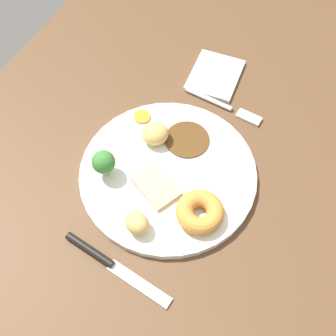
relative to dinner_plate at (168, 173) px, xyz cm
name	(u,v)px	position (x,y,z in cm)	size (l,w,h in cm)	color
dining_table	(183,176)	(-2.10, 1.89, -2.50)	(120.00, 84.00, 3.60)	brown
dinner_plate	(168,173)	(0.00, 0.00, 0.00)	(29.09, 29.09, 1.40)	white
gravy_pool	(187,139)	(-7.07, 0.11, 0.85)	(7.66, 7.66, 0.30)	#563819
meat_slice_main	(156,186)	(3.54, -0.30, 1.10)	(7.35, 5.07, 0.80)	tan
yorkshire_pudding	(200,212)	(5.00, 7.91, 2.07)	(7.42, 7.42, 2.75)	#C68938
roast_potato_left	(137,223)	(10.98, 0.39, 2.39)	(4.03, 3.38, 3.38)	#D8B260
roast_potato_right	(155,133)	(-4.70, -4.76, 2.46)	(4.30, 4.57, 3.52)	#D8B260
carrot_coin_front	(142,117)	(-7.90, -9.09, 0.91)	(2.96, 2.96, 0.42)	orange
broccoli_floret	(104,163)	(4.77, -8.93, 3.77)	(3.79, 3.79, 5.12)	#8CB766
fork	(225,106)	(-17.65, 2.84, -0.31)	(2.59, 15.32, 0.90)	silver
knife	(108,262)	(17.42, -1.21, -0.25)	(3.59, 18.54, 1.20)	black
folded_napkin	(215,75)	(-23.97, -1.84, -0.30)	(11.00, 9.00, 0.80)	white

